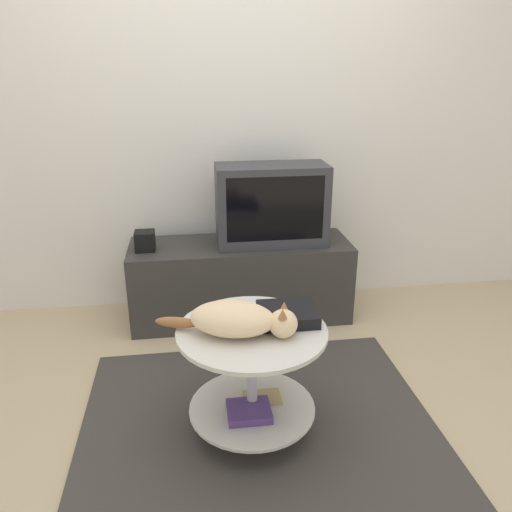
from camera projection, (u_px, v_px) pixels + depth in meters
The scene contains 9 objects.
ground_plane at pixel (260, 436), 2.16m from camera, with size 12.00×12.00×0.00m, color tan.
wall_back at pixel (227, 101), 3.02m from camera, with size 8.00×0.05×2.60m.
rug at pixel (260, 434), 2.16m from camera, with size 1.55×1.41×0.02m.
tv_stand at pixel (241, 280), 3.12m from camera, with size 1.34×0.44×0.49m.
tv at pixel (272, 205), 2.95m from camera, with size 0.65×0.29×0.48m.
speaker at pixel (145, 241), 2.90m from camera, with size 0.11×0.11×0.11m.
coffee_table at pixel (252, 370), 2.06m from camera, with size 0.61×0.61×0.50m.
dvd_box at pixel (287, 314), 2.06m from camera, with size 0.24×0.21×0.05m.
cat at pixel (238, 319), 1.94m from camera, with size 0.56×0.28×0.14m.
Camera 1 is at (-0.26, -1.72, 1.51)m, focal length 35.00 mm.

